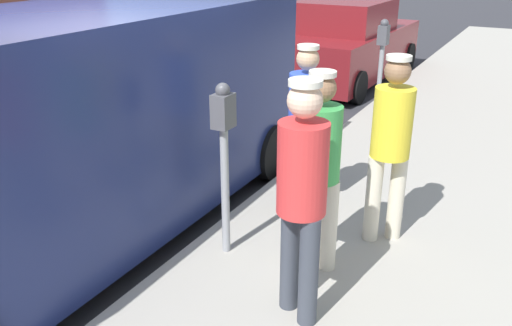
# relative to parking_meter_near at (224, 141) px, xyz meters

# --- Properties ---
(ground_plane) EXTENTS (80.00, 80.00, 0.00)m
(ground_plane) POSITION_rel_parking_meter_near_xyz_m (-1.35, -0.08, -1.18)
(ground_plane) COLOR #2D2D33
(parking_meter_near) EXTENTS (0.14, 0.18, 1.52)m
(parking_meter_near) POSITION_rel_parking_meter_near_xyz_m (0.00, 0.00, 0.00)
(parking_meter_near) COLOR gray
(parking_meter_near) RESTS_ON sidewalk_slab
(parking_meter_far) EXTENTS (0.14, 0.18, 1.52)m
(parking_meter_far) POSITION_rel_parking_meter_near_xyz_m (0.00, 4.42, 0.00)
(parking_meter_far) COLOR gray
(parking_meter_far) RESTS_ON sidewalk_slab
(pedestrian_in_blue) EXTENTS (0.34, 0.36, 1.67)m
(pedestrian_in_blue) POSITION_rel_parking_meter_near_xyz_m (0.24, 1.11, -0.08)
(pedestrian_in_blue) COLOR #726656
(pedestrian_in_blue) RESTS_ON sidewalk_slab
(pedestrian_in_red) EXTENTS (0.34, 0.34, 1.75)m
(pedestrian_in_red) POSITION_rel_parking_meter_near_xyz_m (0.92, -0.49, -0.02)
(pedestrian_in_red) COLOR #383D47
(pedestrian_in_red) RESTS_ON sidewalk_slab
(pedestrian_in_green) EXTENTS (0.36, 0.34, 1.67)m
(pedestrian_in_green) POSITION_rel_parking_meter_near_xyz_m (0.77, 0.15, -0.08)
(pedestrian_in_green) COLOR beige
(pedestrian_in_green) RESTS_ON sidewalk_slab
(pedestrian_in_yellow) EXTENTS (0.34, 0.34, 1.69)m
(pedestrian_in_yellow) POSITION_rel_parking_meter_near_xyz_m (1.14, 0.89, -0.06)
(pedestrian_in_yellow) COLOR beige
(pedestrian_in_yellow) RESTS_ON sidewalk_slab
(parked_van) EXTENTS (2.15, 5.21, 2.15)m
(parked_van) POSITION_rel_parking_meter_near_xyz_m (-1.50, -0.14, -0.03)
(parked_van) COLOR navy
(parked_van) RESTS_ON ground
(parked_sedan_ahead) EXTENTS (2.03, 4.44, 1.65)m
(parked_sedan_ahead) POSITION_rel_parking_meter_near_xyz_m (-1.56, 7.24, -0.43)
(parked_sedan_ahead) COLOR maroon
(parked_sedan_ahead) RESTS_ON ground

